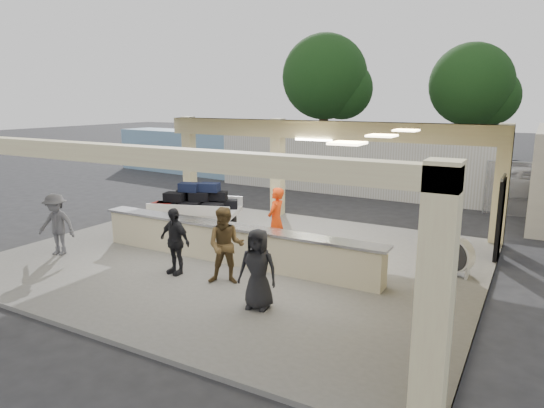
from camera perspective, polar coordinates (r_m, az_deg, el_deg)
The scene contains 16 objects.
ground at distance 13.07m, azimuth -3.55°, elevation -6.57°, with size 120.00×120.00×0.00m, color #242426.
pavilion at distance 13.14m, azimuth -1.29°, elevation -0.33°, with size 12.01×10.00×3.55m.
baggage_counter at distance 12.50m, azimuth -4.83°, elevation -4.65°, with size 8.20×0.58×0.98m.
luggage_cart at distance 15.53m, azimuth -8.98°, elevation -0.08°, with size 3.02×2.40×1.53m.
drum_fan at distance 12.31m, azimuth 20.88°, elevation -5.68°, with size 0.86×0.61×0.92m.
baggage_handler at distance 13.12m, azimuth 0.47°, elevation -1.92°, with size 0.66×0.36×1.80m, color #ED3A0C.
passenger_a at distance 10.97m, azimuth -5.44°, elevation -4.91°, with size 0.86×0.38×1.77m, color brown.
passenger_b at distance 11.78m, azimuth -11.39°, elevation -4.29°, with size 0.94×0.34×1.61m, color black.
passenger_c at distance 14.18m, azimuth -24.02°, elevation -2.20°, with size 1.08×0.38×1.67m, color #515156.
passenger_d at distance 9.68m, azimuth -1.67°, elevation -7.63°, with size 0.80×0.33×1.63m, color black.
car_white_a at distance 23.88m, azimuth 28.10°, elevation 2.22°, with size 2.18×4.60×1.31m, color silver.
car_dark at distance 26.54m, azimuth 25.94°, elevation 3.26°, with size 1.35×3.82×1.27m, color black.
container_white at distance 22.82m, azimuth 9.45°, elevation 4.97°, with size 12.85×2.57×2.78m, color silver.
container_blue at distance 28.95m, azimuth -9.79°, elevation 6.09°, with size 9.28×2.23×2.41m, color #769CBD.
tree_left at distance 37.46m, azimuth 6.77°, elevation 14.25°, with size 6.60×6.30×9.00m.
tree_mid at distance 36.82m, azimuth 22.89°, elevation 12.46°, with size 6.00×5.60×8.00m.
Camera 1 is at (6.73, -10.39, 4.20)m, focal length 32.00 mm.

